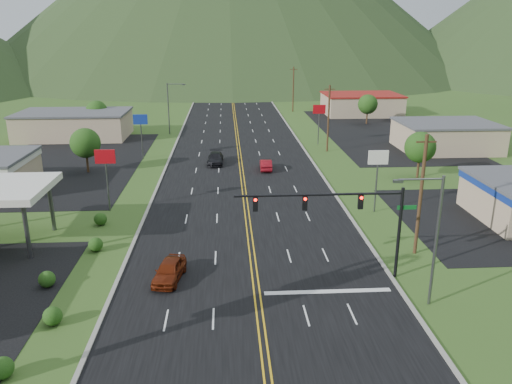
{
  "coord_description": "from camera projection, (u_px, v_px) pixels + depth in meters",
  "views": [
    {
      "loc": [
        -1.98,
        -18.96,
        17.54
      ],
      "look_at": [
        0.5,
        21.36,
        4.5
      ],
      "focal_mm": 35.0,
      "sensor_mm": 36.0,
      "label": 1
    }
  ],
  "objects": [
    {
      "name": "tree_east_b",
      "position": [
        368.0,
        104.0,
        97.92
      ],
      "size": [
        3.84,
        3.84,
        5.82
      ],
      "color": "#382314",
      "rests_on": "ground"
    },
    {
      "name": "car_red_far",
      "position": [
        266.0,
        165.0,
        66.0
      ],
      "size": [
        1.6,
        4.28,
        1.4
      ],
      "primitive_type": "imported",
      "rotation": [
        0.0,
        0.0,
        3.11
      ],
      "color": "maroon",
      "rests_on": "ground"
    },
    {
      "name": "utility_pole_c",
      "position": [
        293.0,
        89.0,
        112.96
      ],
      "size": [
        1.6,
        0.28,
        10.0
      ],
      "color": "#382314",
      "rests_on": "ground"
    },
    {
      "name": "pole_sign_east_a",
      "position": [
        378.0,
        164.0,
        49.31
      ],
      "size": [
        2.0,
        0.18,
        6.4
      ],
      "color": "#59595E",
      "rests_on": "ground"
    },
    {
      "name": "car_red_near",
      "position": [
        169.0,
        271.0,
        36.64
      ],
      "size": [
        2.54,
        4.7,
        1.52
      ],
      "primitive_type": "imported",
      "rotation": [
        0.0,
        0.0,
        -0.17
      ],
      "color": "#621E0A",
      "rests_on": "ground"
    },
    {
      "name": "utility_pole_b",
      "position": [
        328.0,
        118.0,
        74.97
      ],
      "size": [
        1.6,
        0.28,
        10.0
      ],
      "color": "#382314",
      "rests_on": "ground"
    },
    {
      "name": "building_east_far",
      "position": [
        361.0,
        104.0,
        109.94
      ],
      "size": [
        16.4,
        12.4,
        4.5
      ],
      "color": "tan",
      "rests_on": "ground"
    },
    {
      "name": "streetlight_west",
      "position": [
        170.0,
        105.0,
        87.73
      ],
      "size": [
        3.28,
        0.25,
        9.0
      ],
      "color": "#59595E",
      "rests_on": "ground"
    },
    {
      "name": "utility_pole_a",
      "position": [
        421.0,
        194.0,
        39.82
      ],
      "size": [
        1.6,
        0.28,
        10.0
      ],
      "color": "#382314",
      "rests_on": "ground"
    },
    {
      "name": "pole_sign_west_a",
      "position": [
        106.0,
        163.0,
        49.64
      ],
      "size": [
        2.0,
        0.18,
        6.4
      ],
      "color": "#59595E",
      "rests_on": "ground"
    },
    {
      "name": "pole_sign_east_b",
      "position": [
        319.0,
        113.0,
        79.71
      ],
      "size": [
        2.0,
        0.18,
        6.4
      ],
      "color": "#59595E",
      "rests_on": "ground"
    },
    {
      "name": "pole_sign_west_b",
      "position": [
        141.0,
        124.0,
        70.53
      ],
      "size": [
        2.0,
        0.18,
        6.4
      ],
      "color": "#59595E",
      "rests_on": "ground"
    },
    {
      "name": "building_east_mid",
      "position": [
        446.0,
        136.0,
        76.96
      ],
      "size": [
        14.4,
        11.4,
        4.3
      ],
      "color": "tan",
      "rests_on": "ground"
    },
    {
      "name": "car_dark_mid",
      "position": [
        215.0,
        159.0,
        68.91
      ],
      "size": [
        2.25,
        5.2,
        1.49
      ],
      "primitive_type": "imported",
      "rotation": [
        0.0,
        0.0,
        -0.03
      ],
      "color": "black",
      "rests_on": "ground"
    },
    {
      "name": "tree_east_a",
      "position": [
        420.0,
        147.0,
        61.59
      ],
      "size": [
        3.84,
        3.84,
        5.82
      ],
      "color": "#382314",
      "rests_on": "ground"
    },
    {
      "name": "utility_pole_d",
      "position": [
        276.0,
        74.0,
        150.96
      ],
      "size": [
        1.6,
        0.28,
        10.0
      ],
      "color": "#382314",
      "rests_on": "ground"
    },
    {
      "name": "tree_west_a",
      "position": [
        85.0,
        143.0,
        63.89
      ],
      "size": [
        3.84,
        3.84,
        5.82
      ],
      "color": "#382314",
      "rests_on": "ground"
    },
    {
      "name": "traffic_signal",
      "position": [
        346.0,
        211.0,
        35.54
      ],
      "size": [
        13.1,
        0.43,
        7.0
      ],
      "color": "black",
      "rests_on": "ground"
    },
    {
      "name": "streetlight_east",
      "position": [
        432.0,
        233.0,
        32.07
      ],
      "size": [
        3.28,
        0.25,
        9.0
      ],
      "color": "#59595E",
      "rests_on": "ground"
    },
    {
      "name": "tree_west_b",
      "position": [
        97.0,
        111.0,
        89.25
      ],
      "size": [
        3.84,
        3.84,
        5.82
      ],
      "color": "#382314",
      "rests_on": "ground"
    },
    {
      "name": "building_west_far",
      "position": [
        74.0,
        125.0,
        85.77
      ],
      "size": [
        18.4,
        11.4,
        4.5
      ],
      "color": "tan",
      "rests_on": "ground"
    }
  ]
}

